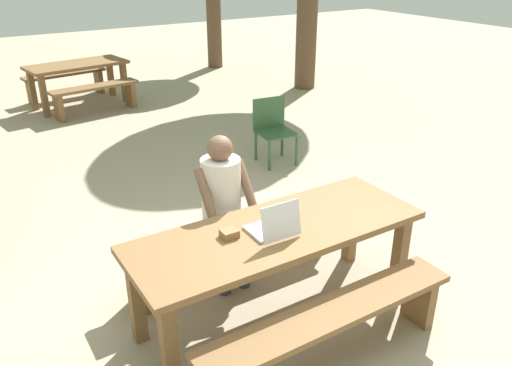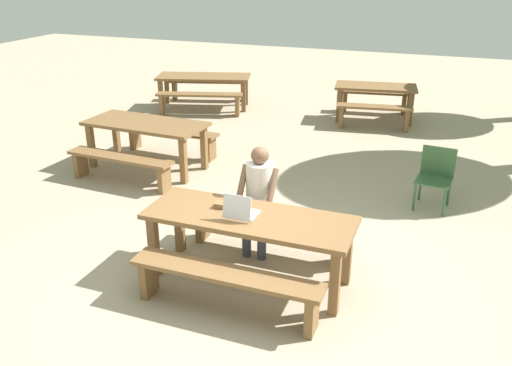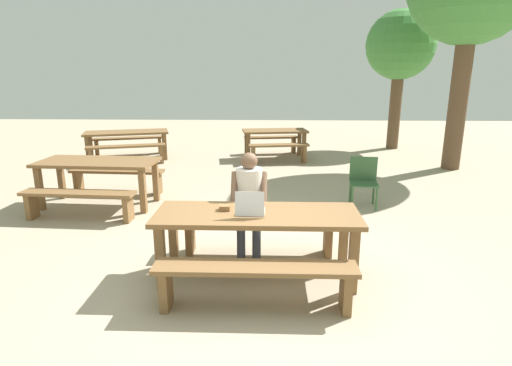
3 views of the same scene
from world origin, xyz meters
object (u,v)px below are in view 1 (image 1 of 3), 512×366
(laptop, at_px, (274,226))
(plastic_chair, at_px, (273,129))
(picnic_table_front, at_px, (277,241))
(small_pouch, at_px, (229,233))
(picnic_table_rear, at_px, (77,71))
(person_seated, at_px, (224,201))

(laptop, bearing_deg, plastic_chair, -122.82)
(picnic_table_front, distance_m, small_pouch, 0.37)
(small_pouch, relative_size, picnic_table_rear, 0.06)
(picnic_table_front, relative_size, small_pouch, 19.27)
(laptop, bearing_deg, small_pouch, -23.87)
(person_seated, xyz_separation_m, plastic_chair, (1.77, 1.96, -0.30))
(picnic_table_front, distance_m, person_seated, 0.59)
(picnic_table_front, height_order, plastic_chair, plastic_chair)
(person_seated, distance_m, plastic_chair, 2.66)
(picnic_table_front, xyz_separation_m, picnic_table_rear, (0.25, 6.38, -0.03))
(plastic_chair, bearing_deg, picnic_table_front, -117.03)
(small_pouch, bearing_deg, person_seated, 65.30)
(plastic_chair, bearing_deg, person_seated, -125.91)
(picnic_table_front, height_order, laptop, laptop)
(picnic_table_rear, bearing_deg, person_seated, -102.14)
(laptop, xyz_separation_m, person_seated, (-0.04, 0.63, -0.07))
(small_pouch, xyz_separation_m, person_seated, (0.23, 0.50, -0.04))
(laptop, bearing_deg, picnic_table_rear, -91.90)
(small_pouch, relative_size, person_seated, 0.09)
(person_seated, xyz_separation_m, picnic_table_rear, (0.37, 5.81, -0.13))
(laptop, bearing_deg, person_seated, -85.26)
(small_pouch, bearing_deg, laptop, -24.84)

